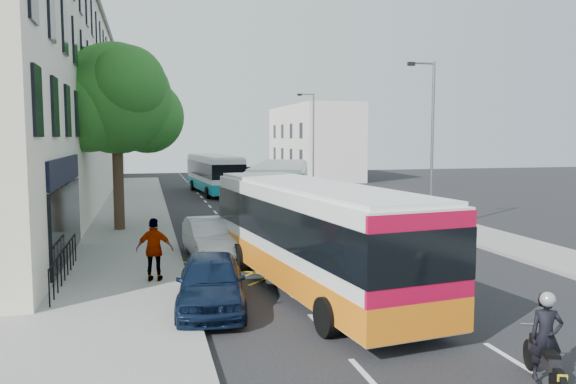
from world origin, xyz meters
TOP-DOWN VIEW (x-y plane):
  - ground at (0.00, 0.00)m, footprint 120.00×120.00m
  - pavement_left at (-8.50, 15.00)m, footprint 5.00×70.00m
  - pavement_right at (7.50, 15.00)m, footprint 3.00×70.00m
  - terrace_main at (-14.00, 24.49)m, footprint 8.30×45.00m
  - terrace_far at (-14.00, 55.00)m, footprint 8.00×20.00m
  - building_right at (11.00, 48.00)m, footprint 6.00×18.00m
  - street_tree at (-8.51, 14.97)m, footprint 6.30×5.70m
  - lamp_near at (6.20, 12.00)m, footprint 1.45×0.15m
  - lamp_far at (6.20, 32.00)m, footprint 1.45×0.15m
  - railings at (-9.70, 5.30)m, footprint 0.08×5.60m
  - bus_near at (-2.48, 3.00)m, footprint 4.06×11.59m
  - bus_mid at (-0.46, 15.27)m, footprint 5.79×11.61m
  - bus_far at (-1.90, 32.55)m, footprint 3.47×11.18m
  - motorbike at (-0.20, -4.32)m, footprint 0.82×1.92m
  - parked_car_blue at (-5.60, 1.78)m, footprint 2.25×4.53m
  - parked_car_silver at (-4.90, 8.08)m, footprint 1.90×4.69m
  - red_hatchback at (4.82, 21.63)m, footprint 1.89×4.30m
  - distant_car_grey at (-0.71, 38.50)m, footprint 2.43×4.95m
  - distant_car_silver at (2.98, 34.77)m, footprint 1.64×3.94m
  - distant_car_dark at (2.99, 46.06)m, footprint 1.96×4.45m
  - pedestrian_far at (-7.00, 4.62)m, footprint 1.21×0.71m

SIDE VIEW (x-z plane):
  - ground at x=0.00m, z-range 0.00..0.00m
  - pavement_left at x=-8.50m, z-range 0.00..0.15m
  - pavement_right at x=7.50m, z-range 0.00..0.15m
  - red_hatchback at x=4.82m, z-range 0.00..1.23m
  - distant_car_silver at x=2.98m, z-range 0.00..1.33m
  - distant_car_grey at x=-0.71m, z-range 0.00..1.35m
  - distant_car_dark at x=2.99m, z-range 0.00..1.42m
  - railings at x=-9.70m, z-range 0.15..1.29m
  - parked_car_blue at x=-5.60m, z-range 0.00..1.48m
  - parked_car_silver at x=-4.90m, z-range 0.00..1.51m
  - motorbike at x=-0.20m, z-range -0.05..1.71m
  - pedestrian_far at x=-7.00m, z-range 0.15..2.09m
  - bus_far at x=-1.90m, z-range 0.08..3.18m
  - bus_mid at x=-0.46m, z-range 0.08..3.27m
  - bus_near at x=-2.48m, z-range 0.08..3.28m
  - building_right at x=11.00m, z-range 0.00..8.00m
  - lamp_near at x=6.20m, z-range 0.62..8.62m
  - lamp_far at x=6.20m, z-range 0.62..8.62m
  - terrace_far at x=-14.00m, z-range 0.00..10.00m
  - street_tree at x=-8.51m, z-range 1.89..10.69m
  - terrace_main at x=-14.00m, z-range 0.01..13.51m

